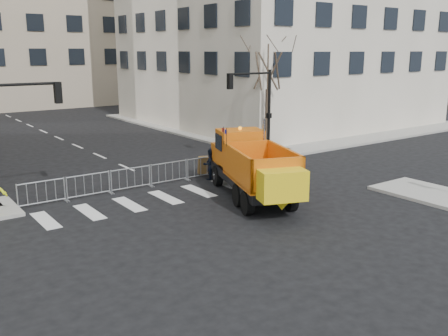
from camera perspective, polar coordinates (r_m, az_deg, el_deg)
ground at (r=19.22m, az=4.31°, el=-6.64°), size 120.00×120.00×0.00m
sidewalk_back at (r=25.97m, az=-7.82°, el=-1.23°), size 64.00×5.00×0.15m
traffic_light_right at (r=31.05m, az=5.16°, el=6.16°), size 0.18×0.18×5.40m
crowd_barriers at (r=24.75m, az=-8.40°, el=-0.84°), size 12.60×0.60×1.10m
street_tree at (r=32.14m, az=4.98°, el=8.30°), size 3.00×3.00×7.50m
plow_truck at (r=22.29m, az=3.30°, el=0.29°), size 5.25×9.13×3.44m
cop_a at (r=25.75m, az=-1.56°, el=0.46°), size 0.71×0.67×1.63m
cop_b at (r=25.74m, az=-1.62°, el=0.41°), size 0.82×0.66×1.59m
cop_c at (r=25.92m, az=-0.93°, el=0.84°), size 1.02×1.16×1.88m
newspaper_box at (r=28.41m, az=2.86°, el=1.44°), size 0.52×0.48×1.10m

